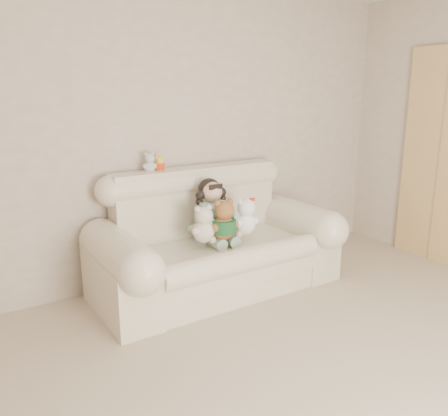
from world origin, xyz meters
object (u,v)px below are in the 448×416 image
Objects in this scene: white_cat at (246,213)px; brown_teddy at (224,216)px; seated_child at (212,210)px; sofa at (218,232)px; cream_teddy at (203,221)px.

brown_teddy is at bearing 174.16° from white_cat.
seated_child is 1.39× the size of brown_teddy.
sofa reaches higher than brown_teddy.
sofa is 5.26× the size of brown_teddy.
sofa reaches higher than seated_child.
white_cat is 0.40m from cream_teddy.
white_cat is 1.05× the size of cream_teddy.
white_cat reaches higher than cream_teddy.
seated_child reaches higher than cream_teddy.
seated_child is 0.23m from brown_teddy.
seated_child is 1.47× the size of white_cat.
white_cat is at bearing -52.69° from seated_child.
cream_teddy is (-0.17, 0.03, -0.02)m from brown_teddy.
cream_teddy is at bearing -150.37° from sofa.
seated_child is (-0.01, 0.08, 0.18)m from sofa.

